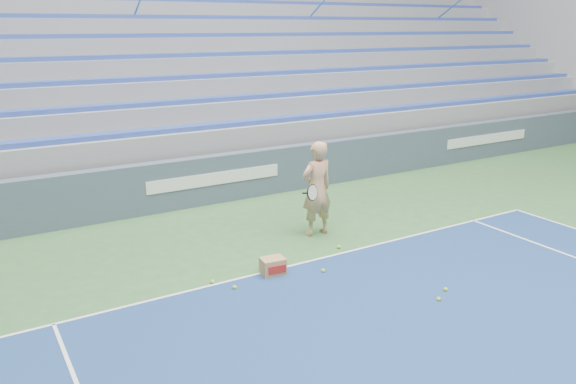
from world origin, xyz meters
name	(u,v)px	position (x,y,z in m)	size (l,w,h in m)	color
sponsor_barrier	(213,179)	(0.00, 15.88, 0.55)	(30.00, 0.32, 1.10)	#3F4D60
bleachers	(134,79)	(0.00, 21.60, 2.36)	(31.00, 9.15, 7.30)	gray
tennis_player	(317,189)	(0.88, 12.95, 0.92)	(0.95, 0.85, 1.84)	tan
ball_box	(273,266)	(-0.76, 11.76, 0.14)	(0.41, 0.34, 0.29)	#A77F50
tennis_ball_0	(235,287)	(-1.53, 11.59, 0.03)	(0.07, 0.07, 0.07)	#B1DD2D
tennis_ball_1	(323,271)	(-0.01, 11.40, 0.03)	(0.07, 0.07, 0.07)	#B1DD2D
tennis_ball_2	(212,282)	(-1.75, 11.96, 0.03)	(0.07, 0.07, 0.07)	#B1DD2D
tennis_ball_3	(439,299)	(0.89, 9.69, 0.03)	(0.07, 0.07, 0.07)	#B1DD2D
tennis_ball_4	(446,289)	(1.21, 9.87, 0.03)	(0.07, 0.07, 0.07)	#B1DD2D
tennis_ball_5	(339,247)	(0.82, 12.11, 0.03)	(0.07, 0.07, 0.07)	#B1DD2D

